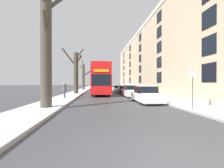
{
  "coord_description": "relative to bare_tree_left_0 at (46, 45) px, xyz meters",
  "views": [
    {
      "loc": [
        -1.54,
        -3.01,
        1.7
      ],
      "look_at": [
        0.2,
        14.87,
        1.64
      ],
      "focal_mm": 24.0,
      "sensor_mm": 36.0,
      "label": 1
    }
  ],
  "objects": [
    {
      "name": "double_decker_bus",
      "position": [
        3.77,
        13.18,
        -1.7
      ],
      "size": [
        2.62,
        10.73,
        4.38
      ],
      "color": "red",
      "rests_on": "ground"
    },
    {
      "name": "ground_plane",
      "position": [
        4.85,
        -7.04,
        -4.18
      ],
      "size": [
        320.0,
        320.0,
        0.0
      ],
      "primitive_type": "plane",
      "color": "#424247"
    },
    {
      "name": "bare_tree_left_2",
      "position": [
        -0.13,
        27.27,
        -0.66
      ],
      "size": [
        3.56,
        2.07,
        7.77
      ],
      "color": "#423A30",
      "rests_on": "ground"
    },
    {
      "name": "oncoming_van",
      "position": [
        3.03,
        29.55,
        -3.02
      ],
      "size": [
        1.96,
        5.24,
        2.14
      ],
      "color": "#9EA3AD",
      "rests_on": "ground"
    },
    {
      "name": "bare_tree_left_1",
      "position": [
        -0.06,
        13.8,
        -0.48
      ],
      "size": [
        3.08,
        3.63,
        7.78
      ],
      "color": "#423A30",
      "rests_on": "ground"
    },
    {
      "name": "pedestrian_left_sidewalk",
      "position": [
        -0.22,
        6.45,
        -3.16
      ],
      "size": [
        0.4,
        0.4,
        1.86
      ],
      "rotation": [
        0.0,
        0.0,
        1.79
      ],
      "color": "navy",
      "rests_on": "ground"
    },
    {
      "name": "parked_car_4",
      "position": [
        7.64,
        26.66,
        -3.57
      ],
      "size": [
        1.83,
        4.31,
        1.3
      ],
      "color": "silver",
      "rests_on": "ground"
    },
    {
      "name": "parked_car_0",
      "position": [
        7.64,
        2.98,
        -3.48
      ],
      "size": [
        1.77,
        4.45,
        1.53
      ],
      "color": "silver",
      "rests_on": "ground"
    },
    {
      "name": "sidewalk_left",
      "position": [
        -0.37,
        45.96,
        -4.1
      ],
      "size": [
        2.71,
        130.0,
        0.16
      ],
      "color": "gray",
      "rests_on": "ground"
    },
    {
      "name": "sidewalk_right",
      "position": [
        10.08,
        45.96,
        -4.1
      ],
      "size": [
        2.71,
        130.0,
        0.16
      ],
      "color": "gray",
      "rests_on": "ground"
    },
    {
      "name": "parked_car_2",
      "position": [
        7.64,
        14.76,
        -3.57
      ],
      "size": [
        1.7,
        4.1,
        1.3
      ],
      "color": "black",
      "rests_on": "ground"
    },
    {
      "name": "parked_car_3",
      "position": [
        7.64,
        21.02,
        -3.56
      ],
      "size": [
        1.85,
        4.38,
        1.33
      ],
      "color": "silver",
      "rests_on": "ground"
    },
    {
      "name": "parked_car_1",
      "position": [
        7.64,
        8.63,
        -3.48
      ],
      "size": [
        1.87,
        4.09,
        1.54
      ],
      "color": "silver",
      "rests_on": "ground"
    },
    {
      "name": "street_sign_post",
      "position": [
        9.02,
        -1.56,
        -2.72
      ],
      "size": [
        0.32,
        0.07,
        2.55
      ],
      "color": "#4C4F54",
      "rests_on": "ground"
    },
    {
      "name": "bare_tree_left_0",
      "position": [
        0.0,
        0.0,
        0.0
      ],
      "size": [
        2.45,
        3.76,
        9.03
      ],
      "color": "#423A30",
      "rests_on": "ground"
    },
    {
      "name": "terrace_facade_right",
      "position": [
        15.92,
        17.82,
        2.05
      ],
      "size": [
        9.1,
        50.22,
        12.46
      ],
      "color": "tan",
      "rests_on": "ground"
    }
  ]
}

